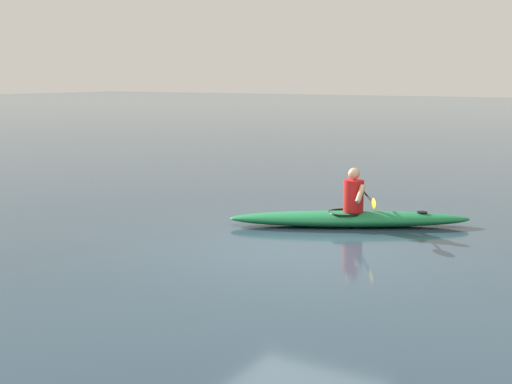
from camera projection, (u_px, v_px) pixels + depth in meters
name	position (u px, v px, depth m)	size (l,w,h in m)	color
ground_plane	(298.00, 250.00, 10.14)	(160.00, 160.00, 0.00)	#283D4C
kayak	(350.00, 219.00, 11.71)	(4.06, 2.76, 0.27)	#19723F
kayaker	(355.00, 193.00, 11.62)	(1.25, 2.09, 0.79)	red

